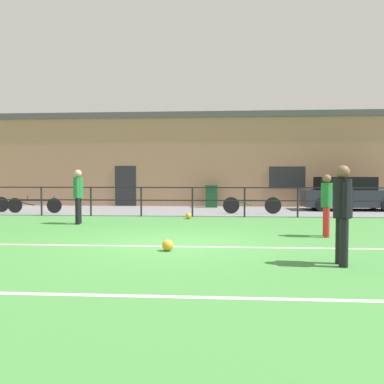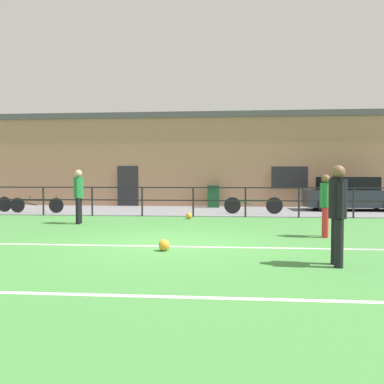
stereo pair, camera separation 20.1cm
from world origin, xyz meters
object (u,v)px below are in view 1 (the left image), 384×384
player_goalkeeper (342,209)px  parked_car_red (348,194)px  soccer_ball_match (168,245)px  soccer_ball_spare (188,216)px  trash_bin_0 (211,196)px  player_striker (326,201)px  player_winger (78,193)px  bicycle_parked_2 (34,205)px  bicycle_parked_1 (252,205)px

player_goalkeeper → parked_car_red: bearing=-15.3°
soccer_ball_match → soccer_ball_spare: (-0.04, 6.12, -0.01)m
parked_car_red → trash_bin_0: size_ratio=3.74×
player_striker → player_goalkeeper: bearing=176.8°
soccer_ball_match → player_goalkeeper: bearing=-18.9°
player_winger → soccer_ball_spare: (3.49, 1.73, -0.90)m
player_striker → bicycle_parked_2: bearing=69.4°
parked_car_red → bicycle_parked_1: size_ratio=1.71×
player_goalkeeper → soccer_ball_spare: size_ratio=7.75×
player_goalkeeper → soccer_ball_match: player_goalkeeper is taller
soccer_ball_spare → trash_bin_0: (0.74, 5.21, 0.46)m
parked_car_red → bicycle_parked_1: parked_car_red is taller
player_goalkeeper → trash_bin_0: (-2.51, 12.43, -0.42)m
player_winger → player_striker: bearing=63.4°
parked_car_red → trash_bin_0: 6.35m
soccer_ball_spare → soccer_ball_match: bearing=-89.6°
player_winger → trash_bin_0: (4.23, 6.93, -0.44)m
soccer_ball_spare → bicycle_parked_2: bicycle_parked_2 is taller
parked_car_red → player_striker: bearing=-111.3°
player_striker → player_winger: size_ratio=0.90×
player_goalkeeper → bicycle_parked_1: 9.26m
player_winger → bicycle_parked_2: player_winger is taller
soccer_ball_match → soccer_ball_spare: bearing=90.4°
player_striker → soccer_ball_spare: 5.57m
player_winger → bicycle_parked_1: (5.95, 3.71, -0.63)m
soccer_ball_match → bicycle_parked_2: 10.28m
parked_car_red → bicycle_parked_2: bearing=-170.3°
parked_car_red → bicycle_parked_1: 4.96m
soccer_ball_match → bicycle_parked_1: 8.46m
player_winger → parked_car_red: size_ratio=0.43×
player_striker → player_winger: player_winger is taller
trash_bin_0 → soccer_ball_spare: bearing=-98.1°
soccer_ball_spare → parked_car_red: 8.07m
parked_car_red → bicycle_parked_2: (-13.62, -2.32, -0.39)m
bicycle_parked_1 → bicycle_parked_2: 9.12m
soccer_ball_match → bicycle_parked_1: size_ratio=0.10×
soccer_ball_spare → trash_bin_0: 5.28m
parked_car_red → soccer_ball_match: bearing=-124.4°
soccer_ball_match → trash_bin_0: size_ratio=0.22×
bicycle_parked_2 → parked_car_red: bearing=9.7°
player_winger → soccer_ball_spare: player_winger is taller
player_striker → parked_car_red: 8.53m
parked_car_red → bicycle_parked_2: parked_car_red is taller
player_goalkeeper → parked_car_red: player_goalkeeper is taller
bicycle_parked_1 → bicycle_parked_2: bearing=-178.1°
bicycle_parked_2 → soccer_ball_match: bearing=-49.4°
bicycle_parked_1 → bicycle_parked_2: size_ratio=1.02×
player_striker → bicycle_parked_2: player_striker is taller
soccer_ball_spare → parked_car_red: parked_car_red is taller
parked_car_red → bicycle_parked_2: 13.82m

